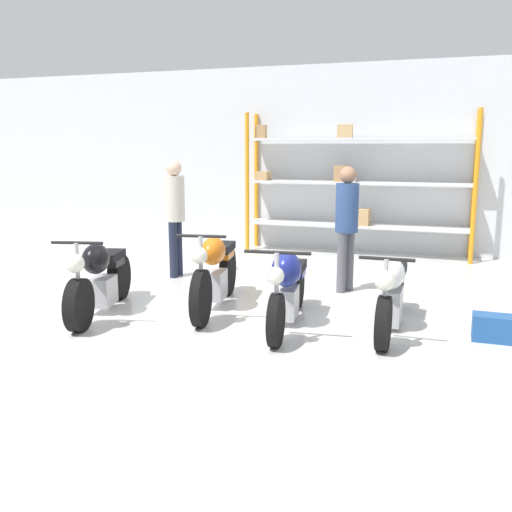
% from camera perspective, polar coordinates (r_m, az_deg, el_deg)
% --- Properties ---
extents(ground_plane, '(30.00, 30.00, 0.00)m').
position_cam_1_polar(ground_plane, '(6.87, -1.09, -6.34)').
color(ground_plane, silver).
extents(back_wall, '(30.00, 0.08, 3.60)m').
position_cam_1_polar(back_wall, '(11.44, 7.67, 9.59)').
color(back_wall, silver).
rests_on(back_wall, ground_plane).
extents(shelving_rack, '(4.27, 0.63, 2.68)m').
position_cam_1_polar(shelving_rack, '(11.00, 9.56, 7.35)').
color(shelving_rack, orange).
rests_on(shelving_rack, ground_plane).
extents(motorcycle_black, '(0.75, 1.98, 1.01)m').
position_cam_1_polar(motorcycle_black, '(7.24, -15.34, -2.16)').
color(motorcycle_black, black).
rests_on(motorcycle_black, ground_plane).
extents(motorcycle_orange, '(0.65, 2.14, 1.06)m').
position_cam_1_polar(motorcycle_orange, '(7.21, -4.08, -1.46)').
color(motorcycle_orange, black).
rests_on(motorcycle_orange, ground_plane).
extents(motorcycle_blue, '(0.69, 2.06, 1.00)m').
position_cam_1_polar(motorcycle_blue, '(6.54, 3.20, -3.04)').
color(motorcycle_blue, black).
rests_on(motorcycle_blue, ground_plane).
extents(motorcycle_white, '(0.55, 2.05, 0.95)m').
position_cam_1_polar(motorcycle_white, '(6.58, 13.38, -3.62)').
color(motorcycle_white, black).
rests_on(motorcycle_white, ground_plane).
extents(person_browsing, '(0.43, 0.43, 1.77)m').
position_cam_1_polar(person_browsing, '(8.08, 9.06, 3.73)').
color(person_browsing, '#595960').
rests_on(person_browsing, ground_plane).
extents(person_near_rack, '(0.32, 0.32, 1.83)m').
position_cam_1_polar(person_near_rack, '(9.02, -8.13, 4.75)').
color(person_near_rack, '#1E2338').
rests_on(person_near_rack, ground_plane).
extents(toolbox, '(0.44, 0.26, 0.28)m').
position_cam_1_polar(toolbox, '(6.60, 22.70, -6.65)').
color(toolbox, '#1E4C8C').
rests_on(toolbox, ground_plane).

